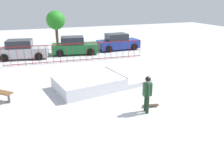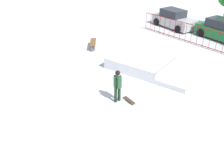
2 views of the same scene
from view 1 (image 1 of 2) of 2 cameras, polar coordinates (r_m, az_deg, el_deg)
name	(u,v)px [view 1 (image 1 of 2)]	position (r m, az deg, el deg)	size (l,w,h in m)	color
ground_plane	(106,94)	(12.43, -1.47, -2.53)	(60.00, 60.00, 0.00)	silver
skate_ramp	(96,82)	(13.27, -3.94, 0.44)	(5.77, 3.50, 0.74)	silver
skater	(147,92)	(10.24, 8.81, -1.92)	(0.41, 0.44, 1.73)	black
skateboard	(151,105)	(11.14, 9.61, -5.29)	(0.82, 0.37, 0.09)	#3F2D1E
perimeter_fence	(77,52)	(18.92, -8.86, 7.88)	(11.18, 0.82, 1.50)	maroon
parked_car_silver	(22,50)	(21.08, -21.52, 7.89)	(4.33, 2.47, 1.60)	#B7B7BC
parked_car_green	(74,46)	(21.53, -9.40, 9.30)	(4.33, 2.47, 1.60)	#196B33
parked_car_blue	(118,42)	(23.12, 1.49, 10.35)	(4.15, 2.01, 1.60)	#1E3899
distant_tree	(56,21)	(23.84, -13.89, 15.12)	(1.84, 1.84, 3.76)	brown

